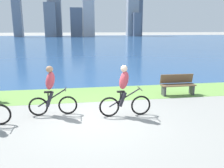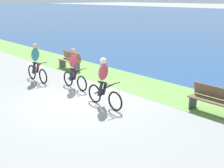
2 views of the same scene
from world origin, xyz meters
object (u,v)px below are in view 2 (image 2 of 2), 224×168
Objects in this scene: cyclist_trailing at (74,69)px; bench_near_path at (70,60)px; cyclist_distant_rear at (36,63)px; bench_far_along_path at (212,100)px; cyclist_lead at (104,83)px.

cyclist_trailing is 3.51m from bench_near_path.
cyclist_distant_rear is 1.13× the size of bench_far_along_path.
bench_near_path is (-2.96, 1.84, -0.39)m from cyclist_trailing.
cyclist_trailing is at bearing -161.78° from bench_far_along_path.
bench_far_along_path is (5.22, 1.72, -0.39)m from cyclist_trailing.
cyclist_lead is 4.40m from cyclist_distant_rear.
bench_far_along_path is at bearing 17.83° from cyclist_distant_rear.
cyclist_distant_rear reaches higher than bench_far_along_path.
cyclist_distant_rear reaches higher than cyclist_trailing.
cyclist_lead is at bearing 2.12° from cyclist_distant_rear.
cyclist_lead is 1.17× the size of bench_far_along_path.
cyclist_trailing reaches higher than bench_far_along_path.
cyclist_distant_rear is at bearing -162.17° from bench_far_along_path.
bench_near_path is 8.19m from bench_far_along_path.
cyclist_lead is 1.04× the size of cyclist_trailing.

